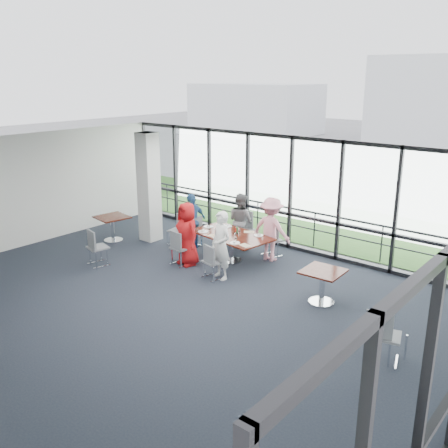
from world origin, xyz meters
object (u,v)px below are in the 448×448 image
Objects in this scene: side_table_right at (323,276)px; chair_main_nr at (213,262)px; chair_main_fl at (246,230)px; chair_main_end at (192,232)px; structural_column at (149,187)px; diner_far_left at (241,221)px; chair_spare_lb at (177,230)px; diner_near_right at (221,245)px; chair_spare_r at (386,336)px; main_table at (231,238)px; chair_main_nl at (181,248)px; side_table_left at (112,220)px; chair_spare_la at (98,247)px; chair_main_fr at (272,240)px; diner_near_left at (187,234)px; diner_end at (192,221)px; diner_far_right at (271,229)px.

side_table_right is 0.99× the size of chair_main_nr.
chair_main_fl is 1.54m from chair_main_end.
diner_far_left is (2.53, 1.13, -0.80)m from structural_column.
chair_spare_lb is at bearing 9.69° from structural_column.
diner_near_right reaches higher than chair_spare_r.
chair_spare_r is at bearing 71.41° from chair_main_end.
main_table is 1.29m from chair_main_fl.
chair_main_nl is (-0.84, -1.04, -0.18)m from main_table.
chair_main_end is at bearing 144.21° from chair_spare_r.
chair_main_nl is 2.28m from chair_main_fl.
diner_far_left is (3.31, 1.93, 0.16)m from side_table_left.
chair_main_nr is 3.13m from chair_spare_la.
chair_main_end is (-0.76, 1.23, -0.01)m from chair_main_nl.
chair_main_nl is at bearing 31.77° from chair_main_end.
diner_far_left is (-1.00, 2.07, -0.04)m from diner_near_right.
chair_main_fr is at bearing -170.38° from diner_far_left.
chair_spare_r is (5.51, -3.27, -0.01)m from chair_main_fl.
structural_column is at bearing 117.12° from chair_spare_la.
chair_main_nr is (1.14, -0.30, -0.40)m from diner_near_left.
chair_main_fl is 6.41m from chair_spare_r.
main_table is 1.45× the size of diner_far_left.
chair_spare_r is at bearing 165.51° from chair_main_fr.
side_table_left is 3.05m from diner_near_left.
diner_near_left is at bearing 38.38° from chair_main_end.
chair_main_fl reaches higher than chair_main_end.
chair_spare_la is (-2.01, -3.44, -0.31)m from diner_far_left.
chair_main_fr is 2.82m from chair_spare_lb.
chair_spare_la is (-1.64, -1.39, 0.03)m from chair_main_nl.
chair_main_nl is at bearing -114.76° from diner_near_left.
main_table is at bearing 79.49° from chair_main_fr.
chair_main_nl is at bearing -175.26° from side_table_right.
side_table_right is 0.54× the size of diner_end.
chair_main_fl is at bearing 151.51° from side_table_right.
diner_far_left is at bearing 20.58° from chair_main_fr.
diner_far_left is at bearing 133.84° from chair_spare_r.
chair_main_nl is (2.17, -0.92, -1.14)m from structural_column.
chair_main_nr is at bearing 59.77° from diner_end.
chair_main_nl is 1.44m from chair_main_end.
diner_far_right is at bearing 20.28° from side_table_left.
diner_near_left reaches higher than chair_main_nr.
side_table_right is 1.00× the size of chair_spare_lb.
main_table is 1.35× the size of diner_far_right.
chair_spare_la reaches higher than side_table_left.
diner_near_right is 1.73× the size of chair_spare_r.
chair_main_fr is 5.44m from chair_spare_r.
chair_main_fl is (-1.18, 0.45, -0.36)m from diner_far_right.
structural_column is 3.28× the size of chair_spare_la.
chair_spare_r reaches higher than chair_main_end.
diner_far_left reaches higher than chair_main_nr.
chair_main_nl is 1.06× the size of chair_main_nr.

